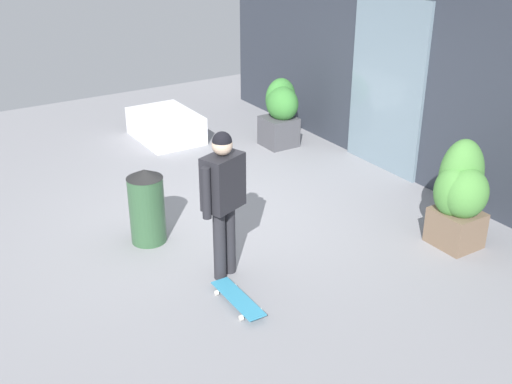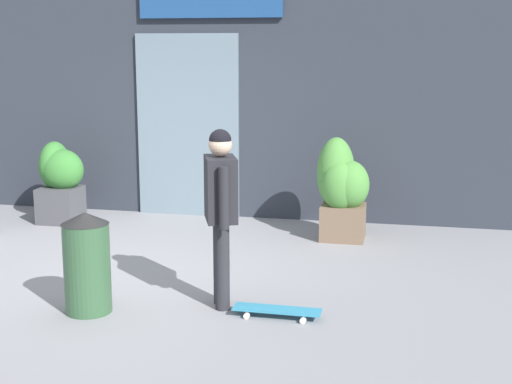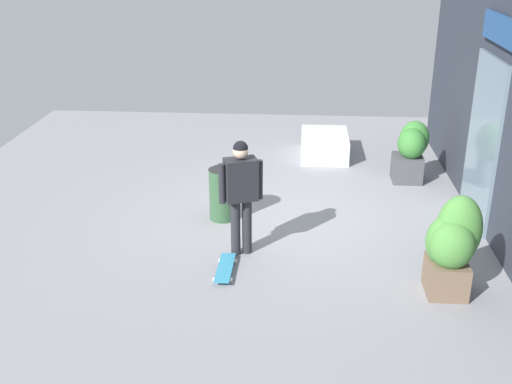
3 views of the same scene
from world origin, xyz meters
TOP-DOWN VIEW (x-y plane):
  - ground_plane at (0.00, 0.00)m, footprint 12.00×12.00m
  - building_facade at (-0.01, 2.95)m, footprint 8.59×0.31m
  - skateboarder at (1.18, -0.63)m, footprint 0.39×0.57m
  - skateboard at (1.72, -0.79)m, footprint 0.77×0.25m
  - planter_box_left at (1.98, 1.96)m, footprint 0.65×0.66m
  - planter_box_right at (-1.78, 2.07)m, footprint 0.62×0.61m
  - trash_bin at (0.06, -1.02)m, footprint 0.42×0.42m
  - snow_ledge at (-3.00, 0.61)m, footprint 1.25×0.90m

SIDE VIEW (x-z plane):
  - ground_plane at x=0.00m, z-range 0.00..0.00m
  - skateboard at x=1.72m, z-range 0.02..0.10m
  - snow_ledge at x=-3.00m, z-range 0.00..0.45m
  - trash_bin at x=0.06m, z-range 0.00..0.91m
  - planter_box_right at x=-1.78m, z-range 0.04..1.11m
  - planter_box_left at x=1.98m, z-range 0.02..1.25m
  - skateboarder at x=1.18m, z-range 0.17..1.78m
  - building_facade at x=-0.01m, z-range -0.01..3.42m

